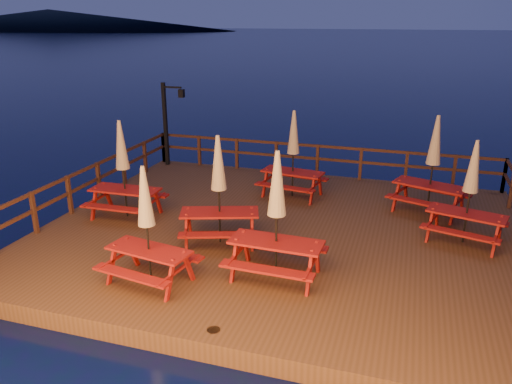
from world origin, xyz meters
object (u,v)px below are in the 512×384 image
lamp_post (169,117)px  picnic_table_0 (277,214)px  picnic_table_2 (123,168)px  picnic_table_1 (470,191)px

lamp_post → picnic_table_0: 9.17m
picnic_table_0 → picnic_table_2: size_ratio=1.03×
picnic_table_1 → picnic_table_2: size_ratio=0.95×
lamp_post → picnic_table_2: bearing=-77.1°
picnic_table_1 → picnic_table_2: 8.74m
picnic_table_0 → picnic_table_1: (3.89, 3.03, -0.11)m
lamp_post → picnic_table_1: (9.81, -3.96, -0.48)m
picnic_table_1 → picnic_table_2: picnic_table_2 is taller
lamp_post → picnic_table_0: (5.93, -6.99, -0.37)m
picnic_table_0 → lamp_post: bearing=131.9°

